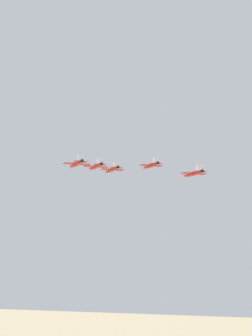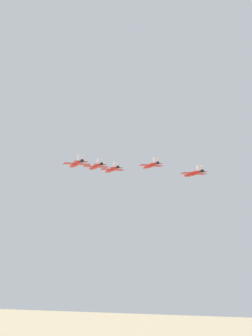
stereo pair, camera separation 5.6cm
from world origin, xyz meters
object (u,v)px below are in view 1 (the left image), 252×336
jet_right_wingman (150,165)px  jet_right_outer (193,173)px  jet_lead (112,170)px  jet_left_wingman (95,166)px  jet_left_outer (76,164)px

jet_right_wingman → jet_right_outer: bearing=-139.6°
jet_lead → jet_right_wingman: 17.99m
jet_left_wingman → jet_right_wingman: size_ratio=1.00×
jet_left_outer → jet_right_outer: (-27.90, 37.32, -0.95)m
jet_left_wingman → jet_left_outer: size_ratio=1.00×
jet_right_wingman → jet_left_outer: jet_right_wingman is taller
jet_left_wingman → jet_right_outer: (-9.95, 36.19, -2.70)m
jet_left_outer → jet_right_outer: jet_left_outer is taller
jet_left_wingman → jet_lead: bearing=-41.1°
jet_lead → jet_right_outer: size_ratio=1.00×
jet_right_wingman → jet_right_outer: jet_right_wingman is taller
jet_lead → jet_left_wingman: (17.95, -1.12, -1.42)m
jet_right_wingman → jet_left_outer: 37.70m
jet_lead → jet_right_wingman: jet_right_wingman is taller
jet_right_wingman → jet_right_outer: 18.54m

